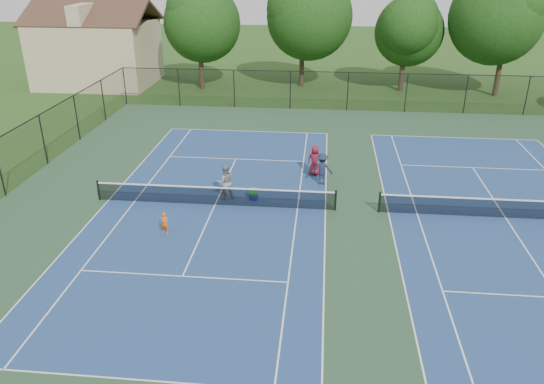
# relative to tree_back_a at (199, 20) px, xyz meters

# --- Properties ---
(ground) EXTENTS (140.00, 140.00, 0.00)m
(ground) POSITION_rel_tree_back_a_xyz_m (13.00, -24.00, -6.04)
(ground) COLOR #234716
(ground) RESTS_ON ground
(court_pad) EXTENTS (36.00, 36.00, 0.01)m
(court_pad) POSITION_rel_tree_back_a_xyz_m (13.00, -24.00, -6.03)
(court_pad) COLOR #29492E
(court_pad) RESTS_ON ground
(tennis_court_left) EXTENTS (12.00, 23.83, 1.07)m
(tennis_court_left) POSITION_rel_tree_back_a_xyz_m (6.00, -24.00, -5.94)
(tennis_court_left) COLOR navy
(tennis_court_left) RESTS_ON ground
(tennis_court_right) EXTENTS (12.00, 23.83, 1.07)m
(tennis_court_right) POSITION_rel_tree_back_a_xyz_m (20.00, -24.00, -5.94)
(tennis_court_right) COLOR navy
(tennis_court_right) RESTS_ON ground
(perimeter_fence) EXTENTS (36.08, 36.08, 3.02)m
(perimeter_fence) POSITION_rel_tree_back_a_xyz_m (13.00, -24.00, -4.44)
(perimeter_fence) COLOR black
(perimeter_fence) RESTS_ON ground
(tree_back_a) EXTENTS (6.80, 6.80, 9.15)m
(tree_back_a) POSITION_rel_tree_back_a_xyz_m (0.00, 0.00, 0.00)
(tree_back_a) COLOR #2D2116
(tree_back_a) RESTS_ON ground
(tree_back_b) EXTENTS (7.60, 7.60, 10.03)m
(tree_back_b) POSITION_rel_tree_back_a_xyz_m (9.00, 2.00, 0.56)
(tree_back_b) COLOR #2D2116
(tree_back_b) RESTS_ON ground
(tree_back_c) EXTENTS (6.00, 6.00, 8.40)m
(tree_back_c) POSITION_rel_tree_back_a_xyz_m (18.00, 1.00, -0.56)
(tree_back_c) COLOR #2D2116
(tree_back_c) RESTS_ON ground
(tree_back_d) EXTENTS (7.80, 7.80, 10.37)m
(tree_back_d) POSITION_rel_tree_back_a_xyz_m (26.00, 0.00, 0.79)
(tree_back_d) COLOR #2D2116
(tree_back_d) RESTS_ON ground
(clapboard_house) EXTENTS (10.80, 8.10, 7.65)m
(clapboard_house) POSITION_rel_tree_back_a_xyz_m (-10.00, 1.00, -2.95)
(clapboard_house) COLOR tan
(clapboard_house) RESTS_ON ground
(child_player) EXTENTS (0.41, 0.30, 1.02)m
(child_player) POSITION_rel_tree_back_a_xyz_m (4.36, -27.08, -5.53)
(child_player) COLOR orange
(child_player) RESTS_ON ground
(instructor) EXTENTS (1.10, 0.98, 1.85)m
(instructor) POSITION_rel_tree_back_a_xyz_m (6.40, -23.20, -5.11)
(instructor) COLOR gray
(instructor) RESTS_ON ground
(bystander_b) EXTENTS (1.15, 0.68, 1.75)m
(bystander_b) POSITION_rel_tree_back_a_xyz_m (11.25, -20.82, -5.16)
(bystander_b) COLOR #1C253E
(bystander_b) RESTS_ON ground
(bystander_c) EXTENTS (0.94, 0.72, 1.73)m
(bystander_c) POSITION_rel_tree_back_a_xyz_m (10.82, -19.54, -5.18)
(bystander_c) COLOR maroon
(bystander_c) RESTS_ON ground
(ball_crate) EXTENTS (0.44, 0.37, 0.28)m
(ball_crate) POSITION_rel_tree_back_a_xyz_m (7.84, -23.24, -5.90)
(ball_crate) COLOR navy
(ball_crate) RESTS_ON ground
(ball_hopper) EXTENTS (0.38, 0.32, 0.37)m
(ball_hopper) POSITION_rel_tree_back_a_xyz_m (7.84, -23.24, -5.57)
(ball_hopper) COLOR green
(ball_hopper) RESTS_ON ball_crate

